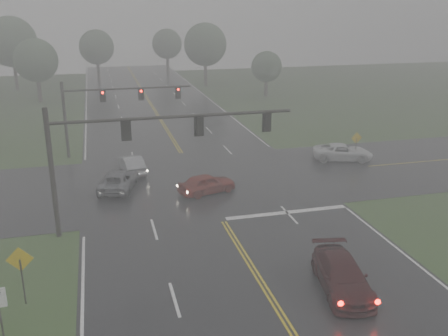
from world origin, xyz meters
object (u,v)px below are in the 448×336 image
object	(u,v)px
sedan_maroon	(341,289)
car_grey	(119,189)
pickup_white	(342,160)
signal_gantry_far	(104,103)
sedan_red	(207,193)
signal_gantry_near	(130,142)
sedan_silver	(132,173)

from	to	relation	value
sedan_maroon	car_grey	bearing A→B (deg)	130.44
car_grey	pickup_white	bearing A→B (deg)	-157.33
pickup_white	signal_gantry_far	size ratio (longest dim) A/B	0.45
sedan_red	signal_gantry_near	distance (m)	9.27
signal_gantry_near	signal_gantry_far	size ratio (longest dim) A/B	1.28
car_grey	pickup_white	xyz separation A→B (m)	(19.92, 2.54, 0.00)
sedan_silver	signal_gantry_near	bearing A→B (deg)	79.05
car_grey	pickup_white	distance (m)	20.08
signal_gantry_near	pickup_white	bearing A→B (deg)	26.79
pickup_white	signal_gantry_far	bearing A→B (deg)	88.05
pickup_white	signal_gantry_far	xyz separation A→B (m)	(-20.37, 6.99, 4.83)
signal_gantry_near	sedan_maroon	bearing A→B (deg)	-46.60
sedan_silver	pickup_white	distance (m)	18.68
signal_gantry_far	pickup_white	bearing A→B (deg)	-18.94
sedan_maroon	sedan_silver	bearing A→B (deg)	122.83
sedan_silver	signal_gantry_near	xyz separation A→B (m)	(-0.66, -10.90, 5.58)
sedan_red	car_grey	xyz separation A→B (m)	(-6.30, 2.46, 0.00)
sedan_silver	signal_gantry_near	size ratio (longest dim) A/B	0.30
sedan_maroon	pickup_white	size ratio (longest dim) A/B	1.01
sedan_maroon	car_grey	xyz separation A→B (m)	(-9.84, 16.95, 0.00)
signal_gantry_near	sedan_red	bearing A→B (deg)	39.85
sedan_red	pickup_white	size ratio (longest dim) A/B	0.82
car_grey	signal_gantry_far	world-z (taller)	signal_gantry_far
sedan_maroon	signal_gantry_near	world-z (taller)	signal_gantry_near
sedan_silver	car_grey	bearing A→B (deg)	63.42
sedan_maroon	sedan_red	size ratio (longest dim) A/B	1.23
sedan_red	pickup_white	distance (m)	14.51
pickup_white	signal_gantry_near	bearing A→B (deg)	133.77
pickup_white	signal_gantry_near	world-z (taller)	signal_gantry_near
sedan_red	signal_gantry_far	size ratio (longest dim) A/B	0.37
sedan_silver	signal_gantry_far	size ratio (longest dim) A/B	0.39
sedan_silver	pickup_white	size ratio (longest dim) A/B	0.85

